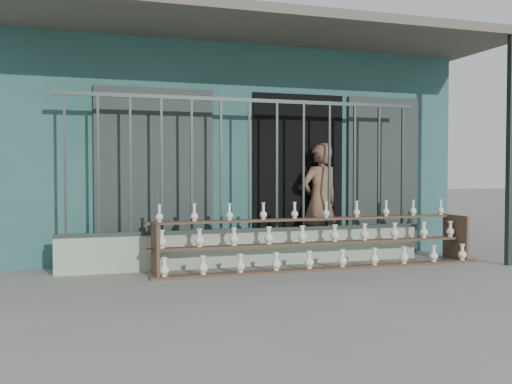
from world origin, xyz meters
name	(u,v)px	position (x,y,z in m)	size (l,w,h in m)	color
ground	(283,283)	(0.00, 0.00, 0.00)	(60.00, 60.00, 0.00)	slate
workshop_building	(203,152)	(0.00, 4.23, 1.62)	(7.40, 6.60, 3.21)	#295651
parapet_wall	(249,249)	(0.00, 1.30, 0.23)	(5.00, 0.20, 0.45)	#9DAE95
security_fence	(249,165)	(0.00, 1.30, 1.35)	(5.00, 0.04, 1.80)	#283330
shelf_rack	(319,240)	(0.84, 0.89, 0.36)	(4.50, 0.68, 0.85)	brown
elderly_woman	(320,201)	(1.15, 1.56, 0.84)	(0.61, 0.40, 1.68)	brown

